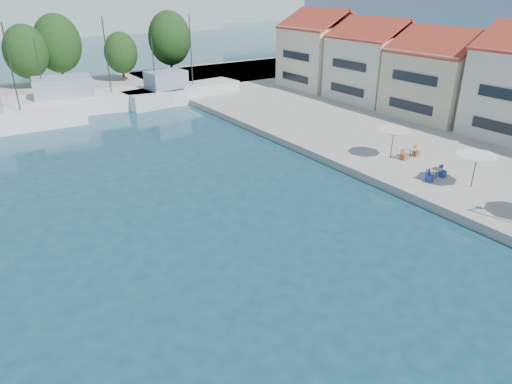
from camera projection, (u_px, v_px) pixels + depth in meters
quay_right at (449, 128)px, 43.82m from camera, size 32.00×92.00×0.60m
quay_far at (40, 95)px, 56.67m from camera, size 90.00×16.00×0.60m
hill_east at (118, 6)px, 164.17m from camera, size 140.00×40.00×12.00m
building_04 at (443, 71)px, 45.15m from camera, size 9.00×8.80×9.20m
building_05 at (375, 58)px, 51.87m from camera, size 8.40×8.80×9.70m
building_06 at (322, 47)px, 58.58m from camera, size 9.00×8.80×10.20m
trawler_02 at (1, 120)px, 43.34m from camera, size 14.50×4.32×10.20m
trawler_03 at (89, 100)px, 50.86m from camera, size 20.44×8.25×10.20m
trawler_04 at (180, 93)px, 54.60m from camera, size 14.75×5.39×10.20m
tree_05 at (26, 52)px, 57.23m from camera, size 5.35×5.35×7.92m
tree_06 at (57, 43)px, 60.25m from camera, size 6.06×6.06×8.97m
tree_07 at (121, 53)px, 62.22m from camera, size 4.43×4.43×6.56m
tree_08 at (170, 38)px, 65.89m from camera, size 6.10×6.10×9.03m
umbrella_white at (477, 159)px, 29.31m from camera, size 2.71×2.71×2.26m
umbrella_cream at (394, 133)px, 34.40m from camera, size 2.61×2.61×2.26m
cafe_table_02 at (436, 175)px, 31.30m from camera, size 1.82×0.70×0.76m
cafe_table_03 at (410, 154)px, 35.13m from camera, size 1.82×0.70×0.76m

